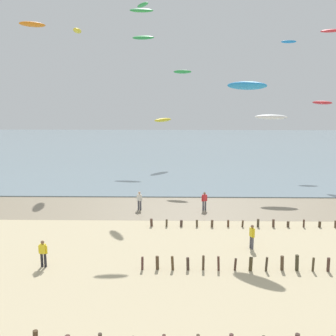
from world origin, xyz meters
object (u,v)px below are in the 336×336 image
object	(u,v)px
kite_aloft_2	(322,103)
kite_aloft_12	(143,38)
person_mid_beach	(204,201)
person_right_flank	(43,253)
kite_aloft_1	(331,31)
kite_aloft_10	(143,5)
kite_aloft_4	(142,10)
kite_aloft_0	(77,31)
kite_aloft_5	(182,72)
kite_aloft_11	(163,120)
kite_aloft_8	(289,42)
kite_aloft_13	(271,117)
person_far_down_beach	(139,200)
person_by_waterline	(252,236)
kite_aloft_3	(32,24)
kite_aloft_9	(247,86)

from	to	relation	value
kite_aloft_2	kite_aloft_12	xyz separation A→B (m)	(-21.87, 14.00, 9.05)
person_mid_beach	person_right_flank	size ratio (longest dim) A/B	1.00
kite_aloft_1	kite_aloft_10	world-z (taller)	kite_aloft_10
kite_aloft_4	kite_aloft_0	bearing A→B (deg)	117.56
kite_aloft_5	kite_aloft_10	xyz separation A→B (m)	(-4.33, -3.82, 6.75)
kite_aloft_2	kite_aloft_11	xyz separation A→B (m)	(-18.85, 8.94, -2.69)
kite_aloft_8	kite_aloft_13	world-z (taller)	kite_aloft_8
person_far_down_beach	kite_aloft_10	xyz separation A→B (m)	(-0.25, 9.71, 18.75)
person_far_down_beach	kite_aloft_4	bearing A→B (deg)	75.23
person_by_waterline	kite_aloft_4	distance (m)	21.11
person_mid_beach	kite_aloft_8	size ratio (longest dim) A/B	0.80
person_by_waterline	kite_aloft_8	bearing A→B (deg)	71.94
kite_aloft_2	kite_aloft_13	world-z (taller)	kite_aloft_2
kite_aloft_0	kite_aloft_2	world-z (taller)	kite_aloft_0
kite_aloft_2	kite_aloft_5	distance (m)	16.71
person_mid_beach	kite_aloft_13	bearing A→B (deg)	44.55
kite_aloft_5	kite_aloft_13	size ratio (longest dim) A/B	0.63
person_by_waterline	kite_aloft_3	distance (m)	40.40
person_far_down_beach	kite_aloft_12	world-z (taller)	kite_aloft_12
kite_aloft_5	kite_aloft_13	bearing A→B (deg)	-20.65
kite_aloft_8	kite_aloft_1	bearing A→B (deg)	-65.53
kite_aloft_4	kite_aloft_5	size ratio (longest dim) A/B	0.94
person_by_waterline	kite_aloft_11	distance (m)	31.51
person_right_flank	kite_aloft_10	distance (m)	29.15
kite_aloft_3	kite_aloft_13	bearing A→B (deg)	-59.76
person_far_down_beach	kite_aloft_8	xyz separation A→B (m)	(19.16, 23.61, 16.55)
kite_aloft_9	kite_aloft_8	bearing A→B (deg)	108.27
kite_aloft_1	kite_aloft_9	size ratio (longest dim) A/B	0.75
kite_aloft_4	kite_aloft_9	xyz separation A→B (m)	(8.25, -5.81, -6.42)
person_by_waterline	kite_aloft_9	world-z (taller)	kite_aloft_9
person_far_down_beach	kite_aloft_5	xyz separation A→B (m)	(4.08, 13.53, 12.00)
person_right_flank	kite_aloft_4	bearing A→B (deg)	68.65
kite_aloft_4	kite_aloft_11	bearing A→B (deg)	81.97
person_far_down_beach	kite_aloft_1	distance (m)	31.78
person_by_waterline	person_right_flank	bearing A→B (deg)	-166.82
kite_aloft_0	kite_aloft_5	world-z (taller)	kite_aloft_0
kite_aloft_0	kite_aloft_13	size ratio (longest dim) A/B	0.89
kite_aloft_10	person_mid_beach	bearing A→B (deg)	-174.98
kite_aloft_8	kite_aloft_10	world-z (taller)	kite_aloft_10
person_by_waterline	person_right_flank	xyz separation A→B (m)	(-13.42, -3.14, 0.00)
kite_aloft_10	kite_aloft_13	world-z (taller)	kite_aloft_10
kite_aloft_3	kite_aloft_2	bearing A→B (deg)	-48.09
kite_aloft_9	kite_aloft_4	bearing A→B (deg)	-176.28
kite_aloft_0	kite_aloft_8	bearing A→B (deg)	-83.48
kite_aloft_4	kite_aloft_2	bearing A→B (deg)	24.38
person_by_waterline	kite_aloft_11	world-z (taller)	kite_aloft_11
kite_aloft_1	kite_aloft_4	xyz separation A→B (m)	(-21.68, -14.39, -0.29)
kite_aloft_9	kite_aloft_11	bearing A→B (deg)	144.11
kite_aloft_5	person_by_waterline	bearing A→B (deg)	-64.97
person_right_flank	kite_aloft_12	world-z (taller)	kite_aloft_12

